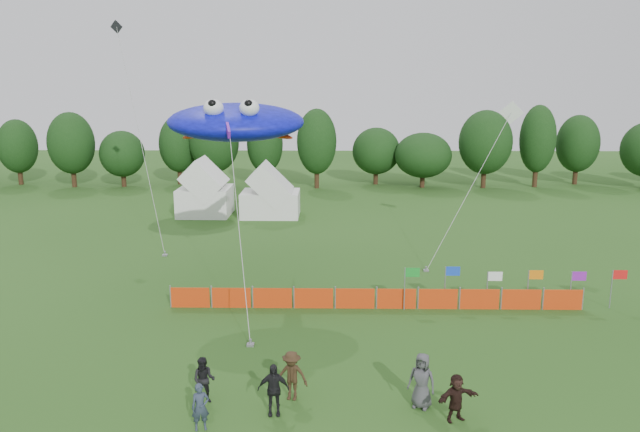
{
  "coord_description": "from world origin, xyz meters",
  "views": [
    {
      "loc": [
        0.44,
        -19.73,
        10.74
      ],
      "look_at": [
        0.0,
        6.0,
        5.2
      ],
      "focal_mm": 35.0,
      "sensor_mm": 36.0,
      "label": 1
    }
  ],
  "objects_px": {
    "spectator_a": "(200,407)",
    "spectator_c": "(292,376)",
    "barrier_fence": "(376,299)",
    "stingray_kite": "(239,122)",
    "spectator_f": "(456,398)",
    "tent_right": "(270,196)",
    "spectator_b": "(204,380)",
    "tent_left": "(205,192)",
    "spectator_e": "(422,381)",
    "spectator_d": "(273,389)"
  },
  "relations": [
    {
      "from": "spectator_f",
      "to": "stingray_kite",
      "type": "xyz_separation_m",
      "value": [
        -8.67,
        12.85,
        8.01
      ]
    },
    {
      "from": "barrier_fence",
      "to": "spectator_f",
      "type": "distance_m",
      "value": 10.35
    },
    {
      "from": "spectator_a",
      "to": "spectator_c",
      "type": "distance_m",
      "value": 3.38
    },
    {
      "from": "tent_right",
      "to": "spectator_c",
      "type": "relative_size",
      "value": 2.69
    },
    {
      "from": "tent_left",
      "to": "spectator_f",
      "type": "distance_m",
      "value": 34.93
    },
    {
      "from": "spectator_b",
      "to": "spectator_c",
      "type": "bearing_deg",
      "value": 7.2
    },
    {
      "from": "spectator_a",
      "to": "spectator_b",
      "type": "height_order",
      "value": "spectator_b"
    },
    {
      "from": "tent_right",
      "to": "spectator_c",
      "type": "distance_m",
      "value": 30.33
    },
    {
      "from": "barrier_fence",
      "to": "spectator_d",
      "type": "height_order",
      "value": "spectator_d"
    },
    {
      "from": "stingray_kite",
      "to": "spectator_b",
      "type": "bearing_deg",
      "value": -88.52
    },
    {
      "from": "tent_left",
      "to": "spectator_d",
      "type": "height_order",
      "value": "tent_left"
    },
    {
      "from": "spectator_a",
      "to": "spectator_f",
      "type": "height_order",
      "value": "spectator_f"
    },
    {
      "from": "spectator_a",
      "to": "stingray_kite",
      "type": "height_order",
      "value": "stingray_kite"
    },
    {
      "from": "barrier_fence",
      "to": "spectator_b",
      "type": "relative_size",
      "value": 12.3
    },
    {
      "from": "barrier_fence",
      "to": "spectator_a",
      "type": "distance_m",
      "value": 12.54
    },
    {
      "from": "spectator_b",
      "to": "spectator_e",
      "type": "relative_size",
      "value": 0.85
    },
    {
      "from": "spectator_a",
      "to": "stingray_kite",
      "type": "xyz_separation_m",
      "value": [
        -0.54,
        13.53,
        8.04
      ]
    },
    {
      "from": "spectator_c",
      "to": "spectator_f",
      "type": "xyz_separation_m",
      "value": [
        5.39,
        -1.28,
        -0.08
      ]
    },
    {
      "from": "spectator_b",
      "to": "spectator_f",
      "type": "distance_m",
      "value": 8.43
    },
    {
      "from": "barrier_fence",
      "to": "spectator_c",
      "type": "distance_m",
      "value": 9.57
    },
    {
      "from": "tent_right",
      "to": "spectator_d",
      "type": "bearing_deg",
      "value": -84.43
    },
    {
      "from": "spectator_e",
      "to": "stingray_kite",
      "type": "height_order",
      "value": "stingray_kite"
    },
    {
      "from": "spectator_d",
      "to": "stingray_kite",
      "type": "bearing_deg",
      "value": 97.93
    },
    {
      "from": "stingray_kite",
      "to": "spectator_d",
      "type": "bearing_deg",
      "value": -77.69
    },
    {
      "from": "spectator_c",
      "to": "spectator_b",
      "type": "bearing_deg",
      "value": -163.25
    },
    {
      "from": "tent_right",
      "to": "spectator_e",
      "type": "xyz_separation_m",
      "value": [
        7.97,
        -30.55,
        -0.73
      ]
    },
    {
      "from": "spectator_c",
      "to": "barrier_fence",
      "type": "bearing_deg",
      "value": 80.55
    },
    {
      "from": "tent_right",
      "to": "barrier_fence",
      "type": "relative_size",
      "value": 0.24
    },
    {
      "from": "tent_left",
      "to": "spectator_c",
      "type": "relative_size",
      "value": 2.4
    },
    {
      "from": "tent_right",
      "to": "spectator_b",
      "type": "xyz_separation_m",
      "value": [
        0.6,
        -30.35,
        -0.88
      ]
    },
    {
      "from": "barrier_fence",
      "to": "spectator_f",
      "type": "xyz_separation_m",
      "value": [
        1.88,
        -10.18,
        0.3
      ]
    },
    {
      "from": "tent_left",
      "to": "spectator_c",
      "type": "bearing_deg",
      "value": -73.57
    },
    {
      "from": "stingray_kite",
      "to": "barrier_fence",
      "type": "bearing_deg",
      "value": -21.49
    },
    {
      "from": "spectator_a",
      "to": "spectator_c",
      "type": "relative_size",
      "value": 0.87
    },
    {
      "from": "stingray_kite",
      "to": "tent_right",
      "type": "bearing_deg",
      "value": 90.9
    },
    {
      "from": "barrier_fence",
      "to": "tent_left",
      "type": "bearing_deg",
      "value": 120.04
    },
    {
      "from": "tent_right",
      "to": "spectator_a",
      "type": "height_order",
      "value": "tent_right"
    },
    {
      "from": "tent_left",
      "to": "spectator_b",
      "type": "bearing_deg",
      "value": -78.92
    },
    {
      "from": "spectator_e",
      "to": "spectator_a",
      "type": "bearing_deg",
      "value": -142.0
    },
    {
      "from": "spectator_f",
      "to": "spectator_b",
      "type": "bearing_deg",
      "value": 150.56
    },
    {
      "from": "barrier_fence",
      "to": "spectator_c",
      "type": "bearing_deg",
      "value": -111.53
    },
    {
      "from": "tent_left",
      "to": "spectator_e",
      "type": "distance_m",
      "value": 33.76
    },
    {
      "from": "spectator_a",
      "to": "spectator_c",
      "type": "xyz_separation_m",
      "value": [
        2.75,
        1.97,
        0.11
      ]
    },
    {
      "from": "spectator_f",
      "to": "stingray_kite",
      "type": "distance_m",
      "value": 17.45
    },
    {
      "from": "tent_right",
      "to": "spectator_f",
      "type": "xyz_separation_m",
      "value": [
        8.96,
        -31.39,
        -0.89
      ]
    },
    {
      "from": "spectator_f",
      "to": "stingray_kite",
      "type": "height_order",
      "value": "stingray_kite"
    },
    {
      "from": "spectator_d",
      "to": "tent_right",
      "type": "bearing_deg",
      "value": 91.2
    },
    {
      "from": "spectator_a",
      "to": "spectator_b",
      "type": "relative_size",
      "value": 0.95
    },
    {
      "from": "spectator_c",
      "to": "tent_left",
      "type": "bearing_deg",
      "value": 118.51
    },
    {
      "from": "tent_right",
      "to": "spectator_b",
      "type": "height_order",
      "value": "tent_right"
    }
  ]
}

